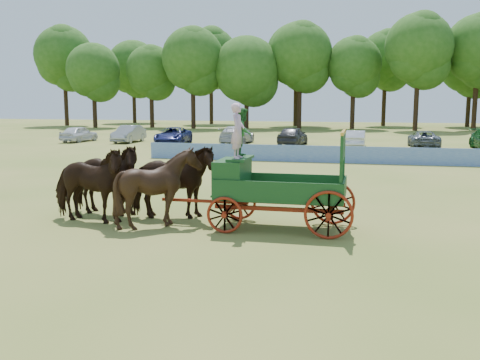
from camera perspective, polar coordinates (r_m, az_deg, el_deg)
name	(u,v)px	position (r m, az deg, el deg)	size (l,w,h in m)	color
ground	(363,236)	(15.85, 12.95, -5.84)	(160.00, 160.00, 0.00)	#9A8945
horse_lead_left	(88,185)	(17.59, -15.95, -0.47)	(1.32, 2.89, 2.44)	black
horse_lead_right	(104,180)	(18.55, -14.30, 0.05)	(1.32, 2.89, 2.44)	black
horse_wheel_left	(159,187)	(16.56, -8.68, -0.78)	(1.98, 2.22, 2.45)	black
horse_wheel_right	(171,182)	(17.57, -7.34, -0.22)	(1.32, 2.89, 2.44)	black
farm_dray	(257,175)	(16.19, 1.83, 0.54)	(6.00, 2.00, 3.78)	maroon
sponsor_banner	(349,155)	(33.55, 11.52, 2.66)	(26.00, 0.08, 1.05)	#1F53AC
parked_cars	(295,137)	(45.75, 5.87, 4.61)	(42.20, 7.43, 1.63)	silver
treeline	(340,59)	(75.54, 10.66, 12.61)	(87.56, 23.57, 15.09)	#382314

